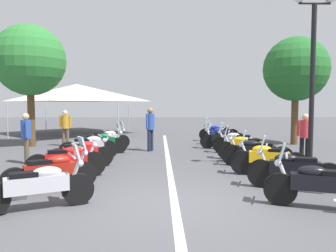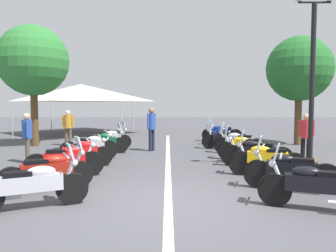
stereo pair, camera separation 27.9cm
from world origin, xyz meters
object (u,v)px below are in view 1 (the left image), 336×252
Objects in this scene: motorcycle_left_row_4 at (89,147)px; motorcycle_right_row_8 at (218,132)px; motorcycle_right_row_5 at (237,142)px; roadside_tree_0 at (296,69)px; motorcycle_right_row_3 at (256,152)px; bystander_3 at (65,125)px; motorcycle_right_row_1 at (293,169)px; traffic_cone_0 at (315,166)px; bystander_1 at (305,134)px; event_tent at (76,93)px; motorcycle_left_row_6 at (107,139)px; motorcycle_right_row_7 at (222,136)px; motorcycle_left_row_3 at (81,153)px; motorcycle_left_row_2 at (67,160)px; motorcycle_left_row_1 at (52,171)px; motorcycle_right_row_0 at (321,184)px; roadside_tree_1 at (30,61)px; motorcycle_right_row_2 at (268,158)px; motorcycle_left_row_0 at (39,185)px; motorcycle_right_row_4 at (245,146)px; motorcycle_left_row_5 at (101,142)px; motorcycle_right_row_6 at (225,138)px; bystander_0 at (26,134)px; bystander_2 at (150,126)px.

motorcycle_left_row_4 is 7.61m from motorcycle_right_row_8.
roadside_tree_0 reaches higher than motorcycle_right_row_5.
bystander_3 is (5.19, 7.31, 0.49)m from motorcycle_right_row_3.
motorcycle_right_row_1 is 1.65m from traffic_cone_0.
bystander_1 is 14.64m from event_tent.
motorcycle_right_row_7 is at bearing -8.19° from motorcycle_left_row_6.
motorcycle_right_row_8 is at bearing 32.17° from motorcycle_left_row_3.
motorcycle_right_row_1 is at bearing -33.31° from motorcycle_left_row_2.
motorcycle_right_row_8 is (6.76, -0.04, 0.01)m from motorcycle_right_row_3.
motorcycle_right_row_8 reaches higher than motorcycle_right_row_5.
motorcycle_right_row_7 is at bearing 26.62° from motorcycle_left_row_1.
event_tent is at bearing 63.94° from roadside_tree_0.
motorcycle_right_row_8 reaches higher than motorcycle_right_row_0.
roadside_tree_0 is at bearing -11.65° from motorcycle_left_row_6.
bystander_1 is (-4.29, -1.97, 0.49)m from motorcycle_right_row_7.
motorcycle_left_row_3 is (1.40, -0.04, -0.02)m from motorcycle_left_row_2.
motorcycle_right_row_7 is (7.90, 0.09, -0.02)m from motorcycle_right_row_1.
traffic_cone_0 is at bearing -123.26° from roadside_tree_1.
motorcycle_left_row_4 is 0.97× the size of motorcycle_right_row_2.
motorcycle_left_row_6 is (3.96, -0.13, 0.01)m from motorcycle_left_row_3.
motorcycle_right_row_5 is at bearing 15.40° from motorcycle_left_row_1.
roadside_tree_1 reaches higher than motorcycle_left_row_3.
motorcycle_right_row_4 reaches higher than motorcycle_left_row_0.
roadside_tree_1 is at bearing 175.26° from event_tent.
motorcycle_right_row_0 is 0.98× the size of motorcycle_right_row_3.
motorcycle_right_row_0 is at bearing 108.01° from motorcycle_right_row_1.
motorcycle_left_row_2 is 4.06m from motorcycle_left_row_5.
motorcycle_right_row_6 is 1.09× the size of motorcycle_right_row_7.
motorcycle_left_row_4 is 0.94× the size of motorcycle_right_row_3.
event_tent reaches higher than motorcycle_left_row_1.
motorcycle_left_row_6 is at bearing -106.73° from roadside_tree_1.
roadside_tree_0 is at bearing -0.09° from motorcycle_left_row_5.
bystander_0 reaches higher than motorcycle_left_row_2.
bystander_3 is (6.41, 7.27, 0.49)m from motorcycle_right_row_2.
motorcycle_left_row_0 is 5.21m from motorcycle_right_row_0.
motorcycle_left_row_2 is 1.00× the size of motorcycle_right_row_8.
event_tent is at bearing 85.86° from motorcycle_left_row_3.
motorcycle_right_row_5 is (3.94, -0.10, -0.01)m from motorcycle_right_row_2.
roadside_tree_0 reaches higher than bystander_2.
motorcycle_left_row_5 is at bearing 30.28° from motorcycle_right_row_6.
motorcycle_right_row_0 is at bearing 108.02° from motorcycle_right_row_6.
motorcycle_right_row_4 is 3.22× the size of traffic_cone_0.
event_tent is (12.71, 9.46, 2.36)m from traffic_cone_0.
bystander_3 reaches higher than motorcycle_right_row_5.
bystander_3 is 11.10m from roadside_tree_0.
motorcycle_right_row_6 is (5.30, -5.23, 0.00)m from motorcycle_left_row_2.
bystander_2 is 7.55m from roadside_tree_0.
motorcycle_right_row_1 is (0.01, -5.43, 0.01)m from motorcycle_left_row_1.
motorcycle_right_row_1 is 0.95× the size of motorcycle_right_row_6.
bystander_2 is (3.42, -2.02, 0.61)m from motorcycle_left_row_3.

